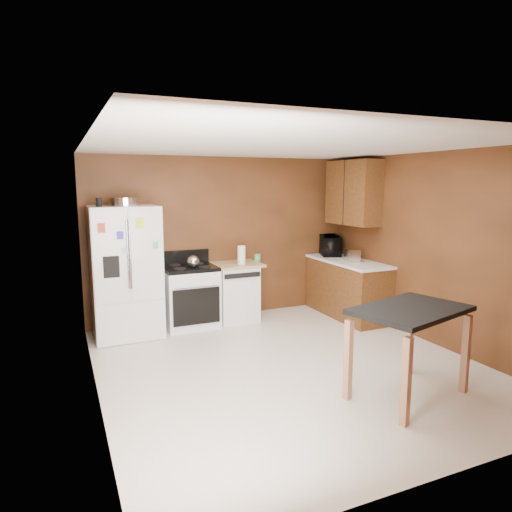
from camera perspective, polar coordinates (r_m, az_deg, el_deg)
floor at (r=5.46m, az=4.17°, el=-13.52°), size 4.50×4.50×0.00m
ceiling at (r=5.06m, az=4.50°, el=13.61°), size 4.50×4.50×0.00m
wall_back at (r=7.16m, az=-4.14°, el=2.26°), size 4.20×0.00×4.20m
wall_front at (r=3.35m, az=22.79°, el=-6.34°), size 4.20×0.00×4.20m
wall_left at (r=4.54m, az=-19.81°, el=-2.23°), size 0.00×4.50×4.50m
wall_right at (r=6.37m, az=21.27°, el=0.81°), size 0.00×4.50×4.50m
roasting_pan at (r=6.40m, az=-16.00°, el=6.56°), size 0.44×0.44×0.11m
pen_cup at (r=6.24m, az=-19.04°, el=6.38°), size 0.08×0.08×0.11m
kettle at (r=6.59m, az=-7.87°, el=-0.69°), size 0.18×0.18×0.18m
paper_towel at (r=6.87m, az=-1.84°, el=0.13°), size 0.12×0.12×0.28m
green_canister at (r=7.16m, az=0.17°, el=-0.19°), size 0.10×0.10×0.11m
toaster at (r=7.19m, az=11.92°, el=0.09°), size 0.22×0.30×0.20m
microwave at (r=7.78m, az=9.20°, el=1.24°), size 0.55×0.65×0.30m
refrigerator at (r=6.48m, az=-15.96°, el=-1.92°), size 0.90×0.80×1.80m
gas_range at (r=6.81m, az=-8.24°, el=-4.91°), size 0.76×0.68×1.10m
dishwasher at (r=7.05m, az=-2.63°, el=-4.42°), size 0.78×0.63×0.89m
right_cabinets at (r=7.37m, az=11.55°, el=-0.39°), size 0.63×1.58×2.45m
island at (r=4.73m, az=18.68°, el=-7.85°), size 1.28×1.02×0.91m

